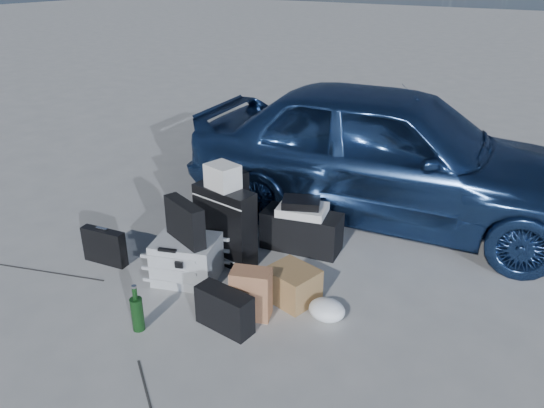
# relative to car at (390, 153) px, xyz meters

# --- Properties ---
(ground) EXTENTS (60.00, 60.00, 0.00)m
(ground) POSITION_rel_car_xyz_m (-0.74, -2.10, -0.65)
(ground) COLOR #A1A09C
(ground) RESTS_ON ground
(car) EXTENTS (3.99, 2.02, 1.30)m
(car) POSITION_rel_car_xyz_m (0.00, 0.00, 0.00)
(car) COLOR navy
(car) RESTS_ON ground
(pelican_case) EXTENTS (0.58, 0.53, 0.35)m
(pelican_case) POSITION_rel_car_xyz_m (-0.86, -1.94, -0.48)
(pelican_case) COLOR #9FA2A5
(pelican_case) RESTS_ON ground
(laptop_bag) EXTENTS (0.44, 0.24, 0.32)m
(laptop_bag) POSITION_rel_car_xyz_m (-0.85, -1.95, -0.15)
(laptop_bag) COLOR black
(laptop_bag) RESTS_ON pelican_case
(briefcase) EXTENTS (0.40, 0.14, 0.30)m
(briefcase) POSITION_rel_car_xyz_m (-1.60, -2.12, -0.50)
(briefcase) COLOR black
(briefcase) RESTS_ON ground
(suitcase_left) EXTENTS (0.47, 0.30, 0.57)m
(suitcase_left) POSITION_rel_car_xyz_m (-1.17, -0.97, -0.36)
(suitcase_left) COLOR black
(suitcase_left) RESTS_ON ground
(suitcase_right) EXTENTS (0.56, 0.25, 0.65)m
(suitcase_right) POSITION_rel_car_xyz_m (-0.79, -1.54, -0.33)
(suitcase_right) COLOR black
(suitcase_right) RESTS_ON ground
(white_carton) EXTENTS (0.28, 0.24, 0.20)m
(white_carton) POSITION_rel_car_xyz_m (-0.80, -1.53, 0.09)
(white_carton) COLOR silver
(white_carton) RESTS_ON suitcase_right
(duffel_bag) EXTENTS (0.71, 0.40, 0.34)m
(duffel_bag) POSITION_rel_car_xyz_m (-0.36, -1.03, -0.48)
(duffel_bag) COLOR black
(duffel_bag) RESTS_ON ground
(flat_box_white) EXTENTS (0.47, 0.39, 0.07)m
(flat_box_white) POSITION_rel_car_xyz_m (-0.35, -1.03, -0.28)
(flat_box_white) COLOR silver
(flat_box_white) RESTS_ON duffel_bag
(flat_box_black) EXTENTS (0.38, 0.33, 0.07)m
(flat_box_black) POSITION_rel_car_xyz_m (-0.36, -1.05, -0.21)
(flat_box_black) COLOR black
(flat_box_black) RESTS_ON flat_box_white
(kraft_bag) EXTENTS (0.31, 0.25, 0.37)m
(kraft_bag) POSITION_rel_car_xyz_m (-0.16, -2.07, -0.47)
(kraft_bag) COLOR #A76D49
(kraft_bag) RESTS_ON ground
(cardboard_box) EXTENTS (0.40, 0.36, 0.26)m
(cardboard_box) POSITION_rel_car_xyz_m (-0.02, -1.75, -0.52)
(cardboard_box) COLOR olive
(cardboard_box) RESTS_ON ground
(plastic_bag) EXTENTS (0.27, 0.23, 0.15)m
(plastic_bag) POSITION_rel_car_xyz_m (0.30, -1.81, -0.58)
(plastic_bag) COLOR white
(plastic_bag) RESTS_ON ground
(messenger_bag) EXTENTS (0.42, 0.19, 0.29)m
(messenger_bag) POSITION_rel_car_xyz_m (-0.24, -2.28, -0.51)
(messenger_bag) COLOR black
(messenger_bag) RESTS_ON ground
(green_bottle) EXTENTS (0.11, 0.11, 0.34)m
(green_bottle) POSITION_rel_car_xyz_m (-0.72, -2.61, -0.48)
(green_bottle) COLOR black
(green_bottle) RESTS_ON ground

